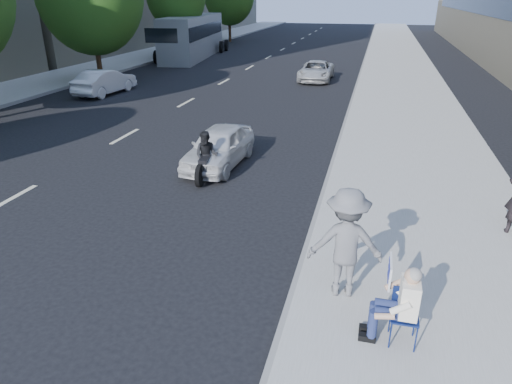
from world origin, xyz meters
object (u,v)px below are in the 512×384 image
(seated_protester, at_px, (399,300))
(white_sedan_mid, at_px, (105,82))
(motorcycle, at_px, (207,158))
(bus, at_px, (193,37))
(white_sedan_near, at_px, (219,146))
(jogger, at_px, (346,243))
(white_sedan_far, at_px, (316,71))

(seated_protester, xyz_separation_m, white_sedan_mid, (-14.66, 16.00, -0.23))
(white_sedan_mid, bearing_deg, motorcycle, 138.41)
(white_sedan_mid, distance_m, motorcycle, 13.92)
(bus, bearing_deg, white_sedan_near, -73.89)
(seated_protester, xyz_separation_m, jogger, (-0.86, 1.03, 0.26))
(seated_protester, distance_m, white_sedan_far, 23.31)
(seated_protester, bearing_deg, jogger, 130.07)
(white_sedan_far, xyz_separation_m, bus, (-11.52, 8.70, 1.06))
(motorcycle, height_order, bus, bus)
(jogger, xyz_separation_m, motorcycle, (-4.28, 4.82, -0.50))
(white_sedan_near, xyz_separation_m, white_sedan_mid, (-9.48, 8.98, 0.04))
(white_sedan_near, bearing_deg, white_sedan_far, 89.47)
(white_sedan_mid, distance_m, white_sedan_far, 12.47)
(jogger, distance_m, white_sedan_near, 7.40)
(jogger, bearing_deg, white_sedan_mid, -55.60)
(white_sedan_mid, height_order, motorcycle, motorcycle)
(seated_protester, height_order, white_sedan_mid, seated_protester)
(white_sedan_far, bearing_deg, bus, 142.25)
(bus, bearing_deg, white_sedan_far, -44.31)
(jogger, height_order, white_sedan_near, jogger)
(white_sedan_near, bearing_deg, jogger, -51.52)
(white_sedan_near, relative_size, white_sedan_far, 0.86)
(jogger, bearing_deg, motorcycle, -56.70)
(white_sedan_mid, bearing_deg, white_sedan_near, 141.79)
(white_sedan_mid, xyz_separation_m, white_sedan_far, (10.39, 6.91, -0.07))
(white_sedan_near, bearing_deg, seated_protester, -50.86)
(bus, bearing_deg, jogger, -71.22)
(white_sedan_far, xyz_separation_m, motorcycle, (-0.86, -17.06, 0.06))
(seated_protester, relative_size, bus, 0.11)
(white_sedan_mid, bearing_deg, bus, -80.61)
(white_sedan_mid, bearing_deg, seated_protester, 137.74)
(seated_protester, distance_m, white_sedan_near, 8.72)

